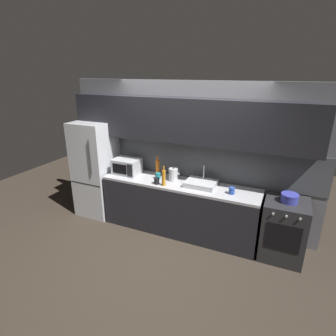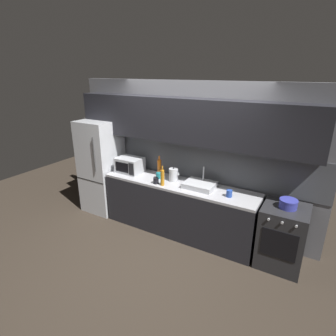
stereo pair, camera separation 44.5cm
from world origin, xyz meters
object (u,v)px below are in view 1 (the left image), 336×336
object	(u,v)px
kettle	(173,174)
mug_dark	(157,181)
wine_bottle_orange	(158,168)
cooking_pot	(290,198)
wine_bottle_amber	(164,178)
refrigerator	(96,169)
mug_teal	(158,176)
oven_range	(283,229)
mug_blue	(232,191)
microwave	(127,166)

from	to	relation	value
kettle	mug_dark	size ratio (longest dim) A/B	2.39
wine_bottle_orange	cooking_pot	size ratio (longest dim) A/B	1.49
wine_bottle_amber	cooking_pot	bearing A→B (deg)	6.18
wine_bottle_orange	mug_dark	xyz separation A→B (m)	(0.16, -0.35, -0.10)
refrigerator	mug_teal	bearing A→B (deg)	1.04
oven_range	wine_bottle_amber	xyz separation A→B (m)	(-1.84, -0.20, 0.59)
kettle	mug_teal	bearing A→B (deg)	-172.62
wine_bottle_amber	mug_blue	world-z (taller)	wine_bottle_amber
refrigerator	kettle	xyz separation A→B (m)	(1.57, 0.06, 0.12)
microwave	mug_teal	size ratio (longest dim) A/B	4.50
kettle	mug_blue	distance (m)	1.01
wine_bottle_orange	wine_bottle_amber	bearing A→B (deg)	-51.55
kettle	cooking_pot	xyz separation A→B (m)	(1.80, -0.06, -0.04)
oven_range	mug_dark	size ratio (longest dim) A/B	9.09
refrigerator	oven_range	world-z (taller)	refrigerator
mug_blue	refrigerator	bearing A→B (deg)	178.53
cooking_pot	wine_bottle_orange	bearing A→B (deg)	175.73
microwave	wine_bottle_amber	xyz separation A→B (m)	(0.83, -0.22, 0.00)
kettle	mug_teal	xyz separation A→B (m)	(-0.27, -0.04, -0.06)
oven_range	wine_bottle_orange	xyz separation A→B (m)	(-2.13, 0.16, 0.60)
microwave	wine_bottle_amber	size ratio (longest dim) A/B	1.40
wine_bottle_amber	kettle	bearing A→B (deg)	77.66
microwave	wine_bottle_orange	size ratio (longest dim) A/B	1.31
wine_bottle_orange	refrigerator	bearing A→B (deg)	-172.55
microwave	wine_bottle_orange	distance (m)	0.56
microwave	mug_blue	size ratio (longest dim) A/B	4.37
mug_teal	cooking_pot	size ratio (longest dim) A/B	0.43
microwave	kettle	world-z (taller)	microwave
oven_range	mug_teal	bearing A→B (deg)	179.31
oven_range	kettle	xyz separation A→B (m)	(-1.78, 0.06, 0.56)
microwave	mug_blue	world-z (taller)	microwave
oven_range	microwave	bearing A→B (deg)	179.58
mug_blue	kettle	bearing A→B (deg)	172.93
kettle	mug_dark	distance (m)	0.32
oven_range	mug_blue	distance (m)	0.93
refrigerator	mug_blue	world-z (taller)	refrigerator
oven_range	microwave	distance (m)	2.73
microwave	mug_dark	size ratio (longest dim) A/B	4.65
refrigerator	wine_bottle_amber	xyz separation A→B (m)	(1.51, -0.20, 0.14)
wine_bottle_amber	oven_range	bearing A→B (deg)	6.17
mug_dark	cooking_pot	size ratio (longest dim) A/B	0.42
wine_bottle_amber	mug_blue	bearing A→B (deg)	7.23
oven_range	mug_dark	distance (m)	2.04
microwave	mug_dark	bearing A→B (deg)	-16.73
wine_bottle_amber	cooking_pot	xyz separation A→B (m)	(1.85, 0.20, -0.07)
wine_bottle_orange	mug_dark	world-z (taller)	wine_bottle_orange
refrigerator	mug_teal	xyz separation A→B (m)	(1.30, 0.02, 0.06)
mug_teal	mug_dark	distance (m)	0.23
microwave	mug_teal	xyz separation A→B (m)	(0.61, 0.01, -0.08)
refrigerator	oven_range	xyz separation A→B (m)	(3.35, -0.00, -0.44)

